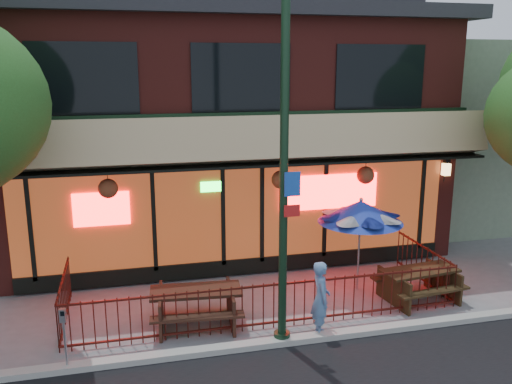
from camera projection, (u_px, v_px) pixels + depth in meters
ground at (276, 332)px, 11.02m from camera, size 80.00×80.00×0.00m
curb at (283, 341)px, 10.53m from camera, size 80.00×0.25×0.12m
restaurant_building at (215, 103)px, 16.79m from camera, size 12.96×9.49×8.05m
neighbor_building at (457, 129)px, 19.69m from camera, size 6.00×7.00×6.00m
patio_fence at (270, 293)px, 11.34m from camera, size 8.44×2.62×1.00m
street_light at (284, 186)px, 9.91m from camera, size 0.43×0.32×7.00m
picnic_table_left at (196, 302)px, 11.20m from camera, size 1.98×1.59×0.80m
picnic_table_right at (419, 280)px, 12.40m from camera, size 1.91×1.55×0.75m
patio_umbrella at (361, 212)px, 12.69m from camera, size 2.00×2.00×2.28m
pedestrian at (321, 298)px, 10.77m from camera, size 0.44×0.61×1.55m
parking_meter_near at (64, 329)px, 9.45m from camera, size 0.12×0.11×1.19m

